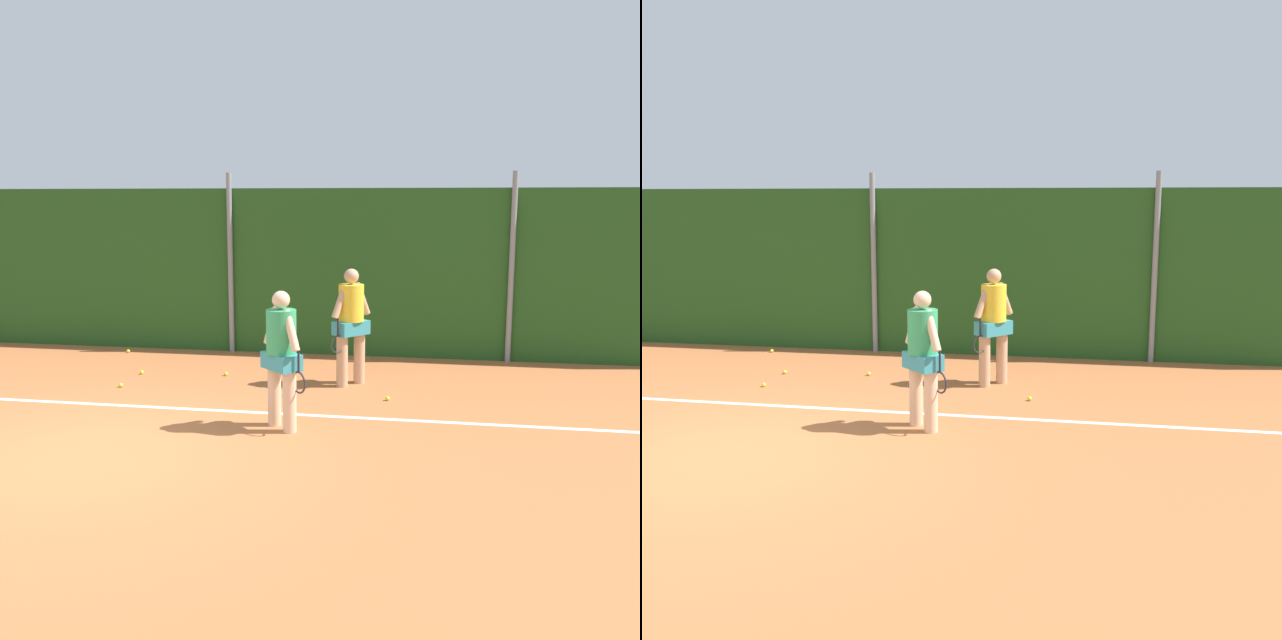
{
  "view_description": "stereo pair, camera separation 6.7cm",
  "coord_description": "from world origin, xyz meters",
  "views": [
    {
      "loc": [
        3.91,
        -7.08,
        2.88
      ],
      "look_at": [
        2.26,
        2.49,
        1.22
      ],
      "focal_mm": 39.51,
      "sensor_mm": 36.0,
      "label": 1
    },
    {
      "loc": [
        3.98,
        -7.07,
        2.88
      ],
      "look_at": [
        2.26,
        2.49,
        1.22
      ],
      "focal_mm": 39.51,
      "sensor_mm": 36.0,
      "label": 2
    }
  ],
  "objects": [
    {
      "name": "hedge_fence_backdrop",
      "position": [
        0.0,
        5.86,
        1.55
      ],
      "size": [
        17.83,
        0.25,
        3.09
      ],
      "primitive_type": "cube",
      "color": "#23511E",
      "rests_on": "ground_plane"
    },
    {
      "name": "ground_plane",
      "position": [
        0.0,
        1.72,
        0.0
      ],
      "size": [
        27.43,
        27.43,
        0.0
      ],
      "primitive_type": "plane",
      "color": "#B76638"
    },
    {
      "name": "fence_post_center",
      "position": [
        0.0,
        5.68,
        1.69
      ],
      "size": [
        0.1,
        0.1,
        3.38
      ],
      "primitive_type": "cylinder",
      "color": "gray",
      "rests_on": "ground_plane"
    },
    {
      "name": "player_foreground_near",
      "position": [
        1.97,
        1.34,
        0.99
      ],
      "size": [
        0.66,
        0.58,
        1.77
      ],
      "rotation": [
        0.0,
        0.0,
        5.53
      ],
      "color": "beige",
      "rests_on": "ground_plane"
    },
    {
      "name": "tennis_ball_6",
      "position": [
        -0.95,
        2.87,
        0.03
      ],
      "size": [
        0.07,
        0.07,
        0.07
      ],
      "primitive_type": "sphere",
      "color": "#CCDB33",
      "rests_on": "ground_plane"
    },
    {
      "name": "tennis_ball_3",
      "position": [
        1.51,
        3.15,
        0.03
      ],
      "size": [
        0.07,
        0.07,
        0.07
      ],
      "primitive_type": "sphere",
      "color": "#CCDB33",
      "rests_on": "ground_plane"
    },
    {
      "name": "player_midcourt",
      "position": [
        2.56,
        3.64,
        1.03
      ],
      "size": [
        0.59,
        0.68,
        1.84
      ],
      "rotation": [
        0.0,
        0.0,
        3.99
      ],
      "color": "tan",
      "rests_on": "ground_plane"
    },
    {
      "name": "tennis_ball_1",
      "position": [
        -0.97,
        3.71,
        0.03
      ],
      "size": [
        0.07,
        0.07,
        0.07
      ],
      "primitive_type": "sphere",
      "color": "#CCDB33",
      "rests_on": "ground_plane"
    },
    {
      "name": "court_baseline_paint",
      "position": [
        0.0,
        1.93,
        0.0
      ],
      "size": [
        13.03,
        0.1,
        0.01
      ],
      "primitive_type": "cube",
      "color": "white",
      "rests_on": "ground_plane"
    },
    {
      "name": "tennis_ball_2",
      "position": [
        3.2,
        2.83,
        0.03
      ],
      "size": [
        0.07,
        0.07,
        0.07
      ],
      "primitive_type": "sphere",
      "color": "#CCDB33",
      "rests_on": "ground_plane"
    },
    {
      "name": "tennis_ball_7",
      "position": [
        1.7,
        2.82,
        0.03
      ],
      "size": [
        0.07,
        0.07,
        0.07
      ],
      "primitive_type": "sphere",
      "color": "#CCDB33",
      "rests_on": "ground_plane"
    },
    {
      "name": "tennis_ball_4",
      "position": [
        0.45,
        3.84,
        0.03
      ],
      "size": [
        0.07,
        0.07,
        0.07
      ],
      "primitive_type": "sphere",
      "color": "#CCDB33",
      "rests_on": "ground_plane"
    },
    {
      "name": "tennis_ball_5",
      "position": [
        -1.93,
        5.24,
        0.03
      ],
      "size": [
        0.07,
        0.07,
        0.07
      ],
      "primitive_type": "sphere",
      "color": "#CCDB33",
      "rests_on": "ground_plane"
    },
    {
      "name": "fence_post_right",
      "position": [
        5.14,
        5.68,
        1.69
      ],
      "size": [
        0.1,
        0.1,
        3.38
      ],
      "primitive_type": "cylinder",
      "color": "gray",
      "rests_on": "ground_plane"
    }
  ]
}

